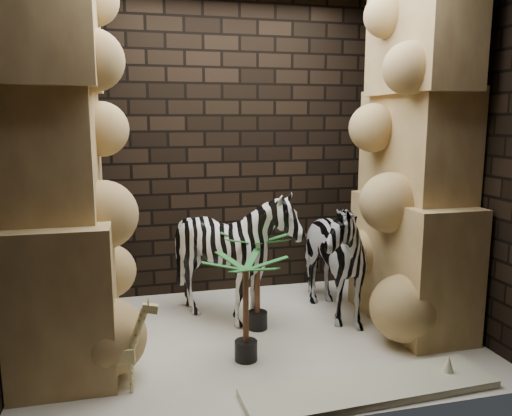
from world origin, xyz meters
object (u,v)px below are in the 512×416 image
object	(u,v)px
giraffe_toy	(117,346)
palm_front	(258,281)
surfboard	(370,388)
zebra_left	(235,263)
palm_back	(246,309)
zebra_right	(325,246)

from	to	relation	value
giraffe_toy	palm_front	size ratio (longest dim) A/B	0.75
giraffe_toy	surfboard	world-z (taller)	giraffe_toy
zebra_left	palm_back	distance (m)	0.74
zebra_right	zebra_left	size ratio (longest dim) A/B	1.08
zebra_left	palm_back	xyz separation A→B (m)	(-0.07, -0.72, -0.15)
zebra_left	surfboard	size ratio (longest dim) A/B	0.70
surfboard	palm_front	bearing A→B (deg)	108.99
giraffe_toy	surfboard	size ratio (longest dim) A/B	0.37
zebra_right	zebra_left	world-z (taller)	zebra_right
palm_back	surfboard	world-z (taller)	palm_back
zebra_right	zebra_left	distance (m)	0.83
zebra_right	surfboard	distance (m)	1.49
palm_front	giraffe_toy	bearing A→B (deg)	-145.79
zebra_left	palm_front	xyz separation A→B (m)	(0.16, -0.18, -0.12)
zebra_right	palm_front	world-z (taller)	zebra_right
zebra_left	giraffe_toy	xyz separation A→B (m)	(-0.98, -0.95, -0.23)
giraffe_toy	surfboard	distance (m)	1.68
zebra_right	palm_back	bearing A→B (deg)	-145.75
zebra_right	palm_front	xyz separation A→B (m)	(-0.66, -0.15, -0.22)
palm_front	palm_back	size ratio (longest dim) A/B	1.07
zebra_left	palm_front	size ratio (longest dim) A/B	1.41
zebra_right	palm_back	xyz separation A→B (m)	(-0.89, -0.70, -0.25)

